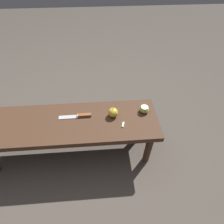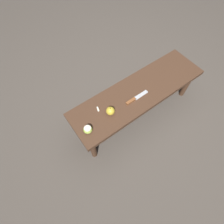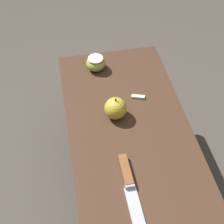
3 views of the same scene
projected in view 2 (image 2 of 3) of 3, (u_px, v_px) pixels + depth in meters
The scene contains 6 objects.
ground_plane at pixel (134, 113), 1.85m from camera, with size 8.00×8.00×0.00m, color #4C443D.
wooden_bench at pixel (138, 94), 1.57m from camera, with size 1.29×0.37×0.38m.
knife at pixel (134, 99), 1.47m from camera, with size 0.23×0.03×0.02m.
apple_whole at pixel (110, 111), 1.38m from camera, with size 0.07×0.07×0.08m.
apple_cut at pixel (88, 129), 1.31m from camera, with size 0.07×0.07×0.05m.
apple_slice_near_knife at pixel (98, 109), 1.43m from camera, with size 0.03×0.05×0.01m.
Camera 2 is at (-0.73, -0.60, 1.61)m, focal length 28.00 mm.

